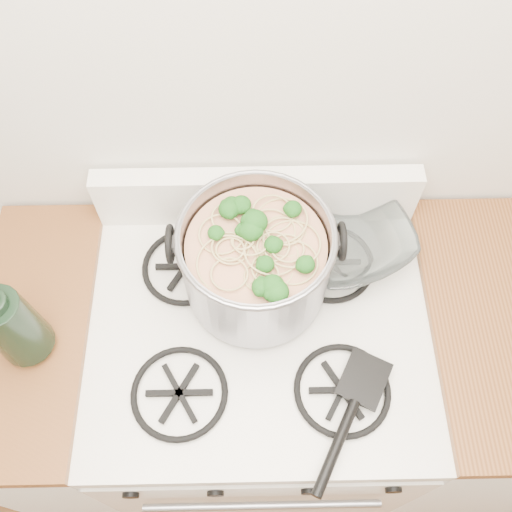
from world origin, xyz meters
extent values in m
plane|color=silver|center=(0.00, 1.60, 1.35)|extent=(3.60, 0.00, 3.60)
cube|color=white|center=(0.00, 1.27, 0.41)|extent=(0.76, 0.65, 0.81)
cube|color=white|center=(0.00, 1.27, 0.88)|extent=(0.76, 0.65, 0.04)
cube|color=black|center=(0.00, 0.95, 0.42)|extent=(0.58, 0.02, 0.46)
cube|color=black|center=(0.00, 1.27, 0.91)|extent=(0.60, 0.56, 0.02)
cylinder|color=black|center=(-0.28, 0.95, 0.78)|extent=(0.04, 0.03, 0.04)
cylinder|color=black|center=(-0.10, 0.95, 0.78)|extent=(0.04, 0.03, 0.04)
cylinder|color=black|center=(0.10, 0.95, 0.78)|extent=(0.04, 0.03, 0.04)
cylinder|color=black|center=(0.28, 0.95, 0.78)|extent=(0.04, 0.03, 0.04)
cube|color=silver|center=(-0.51, 1.27, 0.44)|extent=(0.25, 0.65, 0.88)
cube|color=#5B3116|center=(-0.51, 1.27, 0.90)|extent=(0.25, 0.65, 0.04)
cylinder|color=gray|center=(-0.01, 1.36, 1.03)|extent=(0.31, 0.31, 0.21)
torus|color=gray|center=(-0.01, 1.36, 1.13)|extent=(0.33, 0.33, 0.01)
torus|color=black|center=(-0.18, 1.36, 1.10)|extent=(0.01, 0.08, 0.08)
torus|color=black|center=(0.17, 1.36, 1.10)|extent=(0.01, 0.08, 0.08)
cylinder|color=tan|center=(-0.01, 1.36, 1.01)|extent=(0.29, 0.29, 0.17)
sphere|color=#194E15|center=(-0.01, 1.36, 1.11)|extent=(0.04, 0.04, 0.04)
sphere|color=#194E15|center=(-0.01, 1.36, 1.11)|extent=(0.04, 0.04, 0.04)
sphere|color=#194E15|center=(-0.01, 1.36, 1.11)|extent=(0.04, 0.04, 0.04)
sphere|color=#194E15|center=(-0.01, 1.36, 1.11)|extent=(0.04, 0.04, 0.04)
sphere|color=#194E15|center=(-0.01, 1.36, 1.11)|extent=(0.04, 0.04, 0.04)
sphere|color=#194E15|center=(-0.01, 1.36, 1.11)|extent=(0.04, 0.04, 0.04)
sphere|color=#194E15|center=(-0.01, 1.36, 1.11)|extent=(0.04, 0.04, 0.04)
sphere|color=#194E15|center=(-0.01, 1.36, 1.11)|extent=(0.04, 0.04, 0.04)
sphere|color=#194E15|center=(-0.01, 1.36, 1.11)|extent=(0.04, 0.04, 0.04)
sphere|color=#194E15|center=(-0.01, 1.36, 1.11)|extent=(0.04, 0.04, 0.04)
sphere|color=#194E15|center=(-0.01, 1.36, 1.11)|extent=(0.04, 0.04, 0.04)
sphere|color=#194E15|center=(-0.01, 1.36, 1.11)|extent=(0.04, 0.04, 0.04)
sphere|color=#194E15|center=(-0.01, 1.36, 1.11)|extent=(0.04, 0.04, 0.04)
sphere|color=#194E15|center=(-0.01, 1.36, 1.11)|extent=(0.04, 0.04, 0.04)
imported|color=white|center=(0.21, 1.46, 0.94)|extent=(0.15, 0.15, 0.03)
imported|color=black|center=(-0.49, 1.22, 1.06)|extent=(0.12, 0.12, 0.29)
camera|label=1|loc=(-0.02, 0.77, 2.08)|focal=40.00mm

